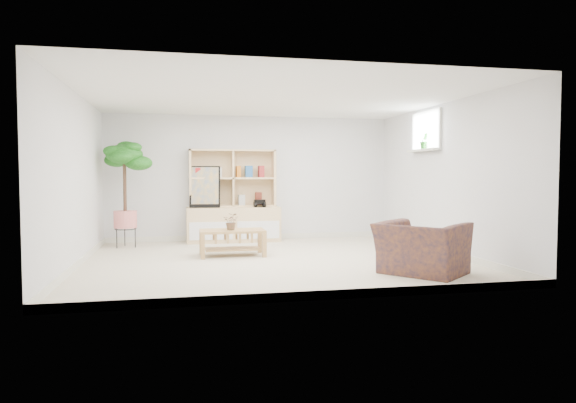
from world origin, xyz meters
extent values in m
cube|color=silver|center=(0.00, 0.00, 0.00)|extent=(5.50, 5.00, 0.01)
cube|color=white|center=(0.00, 0.00, 2.40)|extent=(5.50, 5.00, 0.01)
cube|color=white|center=(0.00, 2.50, 1.20)|extent=(5.50, 0.01, 2.40)
cube|color=white|center=(0.00, -2.50, 1.20)|extent=(5.50, 0.01, 2.40)
cube|color=white|center=(-2.75, 0.00, 1.20)|extent=(0.01, 5.00, 2.40)
cube|color=white|center=(2.75, 0.00, 1.20)|extent=(0.01, 5.00, 2.40)
cube|color=silver|center=(2.67, 0.60, 1.68)|extent=(0.14, 1.00, 0.04)
imported|color=#135C19|center=(-0.58, 0.48, 0.54)|extent=(0.29, 0.27, 0.27)
imported|color=#161735|center=(1.65, -1.45, 0.38)|extent=(1.33, 1.35, 0.75)
imported|color=#0B440F|center=(2.67, 0.56, 1.83)|extent=(0.16, 0.14, 0.27)
camera|label=1|loc=(-1.35, -7.44, 1.27)|focal=32.00mm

